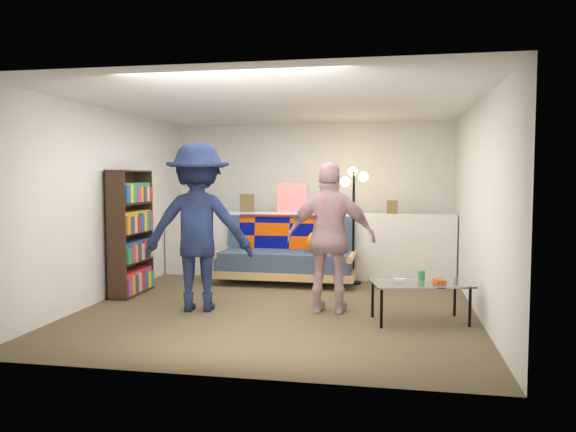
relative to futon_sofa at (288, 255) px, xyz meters
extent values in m
plane|color=brown|center=(0.19, -1.43, -0.40)|extent=(5.00, 5.00, 0.00)
cube|color=silver|center=(0.19, 1.07, 0.80)|extent=(4.50, 0.10, 2.40)
cube|color=silver|center=(-2.06, -1.43, 0.80)|extent=(0.10, 5.00, 2.40)
cube|color=silver|center=(2.44, -1.43, 0.80)|extent=(0.10, 5.00, 2.40)
cube|color=white|center=(0.19, -1.43, 2.00)|extent=(4.50, 5.00, 0.10)
cube|color=silver|center=(0.19, 0.37, 0.10)|extent=(4.45, 0.15, 1.00)
cube|color=brown|center=(-1.31, 0.35, 0.71)|extent=(0.18, 0.02, 0.22)
cube|color=brown|center=(-0.71, 0.35, 0.74)|extent=(0.22, 0.02, 0.28)
cube|color=white|center=(-0.01, 0.35, 0.82)|extent=(0.45, 0.02, 0.45)
cube|color=brown|center=(0.69, 0.35, 0.73)|extent=(0.20, 0.02, 0.26)
cube|color=brown|center=(1.49, 0.35, 0.70)|extent=(0.16, 0.02, 0.20)
cube|color=tan|center=(-0.02, -0.07, -0.24)|extent=(2.04, 0.93, 0.11)
cube|color=#33465D|center=(-0.02, -0.12, -0.06)|extent=(1.93, 0.77, 0.26)
cube|color=#33465D|center=(-0.01, 0.28, 0.26)|extent=(1.92, 0.28, 0.60)
cylinder|color=tan|center=(-0.98, -0.06, 0.02)|extent=(0.11, 0.91, 0.10)
cylinder|color=tan|center=(0.94, -0.08, 0.02)|extent=(0.11, 0.91, 0.10)
cube|color=#040B69|center=(-0.02, 0.19, 0.26)|extent=(1.55, 0.13, 0.55)
cube|color=#040B69|center=(-0.01, 0.33, 0.55)|extent=(1.55, 0.29, 0.03)
sphere|color=orange|center=(0.46, -0.13, 0.22)|extent=(0.32, 0.32, 0.32)
cube|color=black|center=(-2.02, -1.19, 0.41)|extent=(0.02, 0.82, 1.63)
cube|color=black|center=(-1.89, -1.59, 0.41)|extent=(0.27, 0.02, 1.63)
cube|color=black|center=(-1.89, -0.79, 0.41)|extent=(0.27, 0.02, 1.63)
cube|color=black|center=(-1.89, -1.19, 1.22)|extent=(0.27, 0.82, 0.02)
cube|color=black|center=(-1.89, -1.19, -0.39)|extent=(0.27, 0.82, 0.04)
cube|color=black|center=(-1.89, -1.19, 0.03)|extent=(0.27, 0.78, 0.02)
cube|color=black|center=(-1.89, -1.19, 0.41)|extent=(0.27, 0.78, 0.02)
cube|color=black|center=(-1.89, -1.19, 0.79)|extent=(0.27, 0.78, 0.02)
cube|color=red|center=(-1.87, -1.19, -0.22)|extent=(0.20, 0.76, 0.27)
cube|color=#224693|center=(-1.87, -1.19, 0.18)|extent=(0.20, 0.76, 0.25)
cube|color=gold|center=(-1.87, -1.19, 0.56)|extent=(0.20, 0.76, 0.27)
cube|color=#2D7D4D|center=(-1.87, -1.19, 0.94)|extent=(0.20, 0.76, 0.25)
cylinder|color=black|center=(1.39, -2.28, -0.20)|extent=(0.04, 0.04, 0.41)
cylinder|color=black|center=(2.29, -2.07, -0.20)|extent=(0.04, 0.04, 0.41)
cylinder|color=black|center=(1.29, -1.84, -0.20)|extent=(0.04, 0.04, 0.41)
cylinder|color=black|center=(2.19, -1.63, -0.20)|extent=(0.04, 0.04, 0.41)
cube|color=silver|center=(1.79, -1.95, 0.02)|extent=(1.13, 0.79, 0.02)
cube|color=white|center=(1.58, -1.95, 0.04)|extent=(0.13, 0.08, 0.03)
cube|color=#C84F23|center=(1.99, -1.99, 0.05)|extent=(0.13, 0.16, 0.04)
cylinder|color=#3C904E|center=(1.81, -1.82, 0.08)|extent=(0.09, 0.09, 0.10)
cylinder|color=black|center=(0.94, 0.07, -0.39)|extent=(0.30, 0.30, 0.03)
cylinder|color=black|center=(0.94, 0.07, 0.41)|extent=(0.05, 0.05, 1.62)
sphere|color=#FFC672|center=(0.82, 0.07, 1.07)|extent=(0.13, 0.13, 0.13)
sphere|color=#FFC672|center=(1.08, 0.09, 1.14)|extent=(0.13, 0.13, 0.13)
sphere|color=#FFC672|center=(0.92, 0.18, 1.22)|extent=(0.13, 0.13, 0.13)
imported|color=black|center=(-0.72, -1.85, 0.56)|extent=(1.37, 0.95, 1.93)
imported|color=pink|center=(0.81, -1.71, 0.45)|extent=(1.01, 0.44, 1.71)
camera|label=1|loc=(1.49, -8.01, 1.15)|focal=35.00mm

